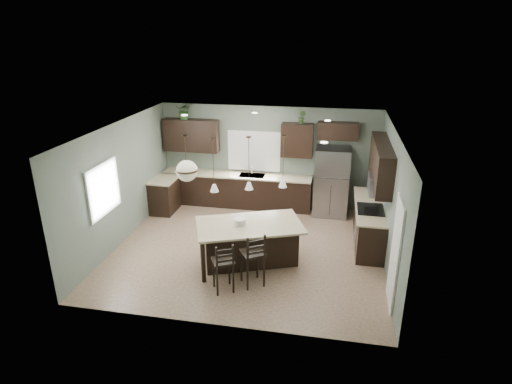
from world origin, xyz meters
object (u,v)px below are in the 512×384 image
object	(u,v)px
kitchen_island	(249,244)
plant_back_left	(184,111)
refrigerator	(331,182)
serving_dish	(240,222)
bar_stool_center	(253,259)
bar_stool_left	(223,266)

from	to	relation	value
kitchen_island	plant_back_left	bearing A→B (deg)	106.23
plant_back_left	refrigerator	bearing A→B (deg)	-3.11
serving_dish	plant_back_left	xyz separation A→B (m)	(-2.26, 3.25, 1.64)
kitchen_island	plant_back_left	world-z (taller)	plant_back_left
kitchen_island	serving_dish	xyz separation A→B (m)	(-0.19, -0.07, 0.53)
refrigerator	serving_dish	xyz separation A→B (m)	(-1.81, -3.03, 0.07)
kitchen_island	bar_stool_center	distance (m)	0.82
bar_stool_left	plant_back_left	world-z (taller)	plant_back_left
refrigerator	bar_stool_center	distance (m)	4.01
kitchen_island	serving_dish	bearing A→B (deg)	180.00
plant_back_left	bar_stool_center	bearing A→B (deg)	-55.97
serving_dish	bar_stool_left	bearing A→B (deg)	-95.57
refrigerator	plant_back_left	distance (m)	4.42
bar_stool_center	kitchen_island	bearing A→B (deg)	73.31
refrigerator	bar_stool_left	world-z (taller)	refrigerator
refrigerator	serving_dish	world-z (taller)	refrigerator
bar_stool_left	bar_stool_center	distance (m)	0.60
serving_dish	bar_stool_center	size ratio (longest dim) A/B	0.21
kitchen_island	bar_stool_left	distance (m)	1.13
bar_stool_center	plant_back_left	distance (m)	5.21
serving_dish	refrigerator	bearing A→B (deg)	59.18
serving_dish	bar_stool_left	size ratio (longest dim) A/B	0.23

